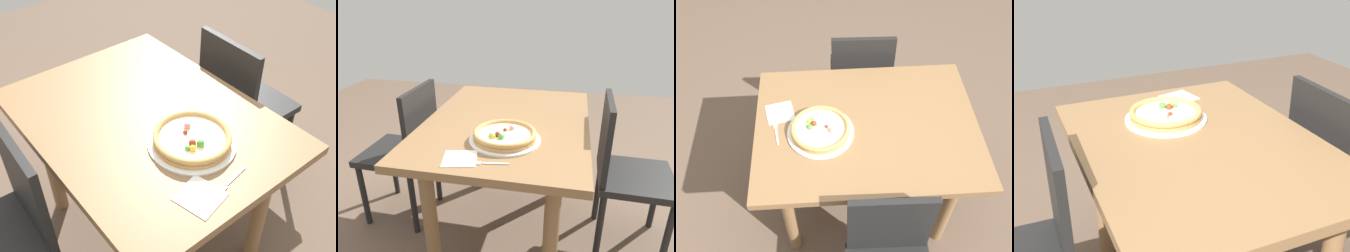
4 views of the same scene
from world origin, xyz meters
TOP-DOWN VIEW (x-y plane):
  - ground_plane at (0.00, 0.00)m, footprint 6.00×6.00m
  - dining_table at (0.00, 0.00)m, footprint 1.14×0.86m
  - chair_near at (0.05, -0.65)m, footprint 0.41×0.41m
  - chair_far at (0.04, 0.65)m, footprint 0.41×0.41m
  - plate at (-0.24, -0.04)m, footprint 0.34×0.34m
  - pizza at (-0.24, -0.04)m, footprint 0.30×0.30m
  - fork at (-0.46, -0.00)m, footprint 0.04×0.17m
  - napkin at (-0.45, 0.11)m, footprint 0.17×0.17m

SIDE VIEW (x-z plane):
  - ground_plane at x=0.00m, z-range 0.00..0.00m
  - chair_near at x=0.05m, z-range 0.05..0.94m
  - chair_far at x=0.04m, z-range 0.05..0.94m
  - dining_table at x=0.00m, z-range 0.26..1.00m
  - napkin at x=-0.45m, z-range 0.75..0.75m
  - fork at x=-0.46m, z-range 0.75..0.75m
  - plate at x=-0.24m, z-range 0.75..0.76m
  - pizza at x=-0.24m, z-range 0.75..0.80m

